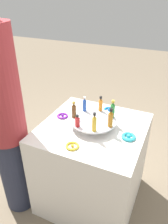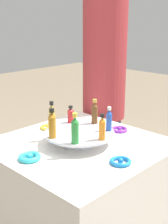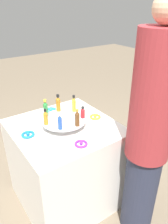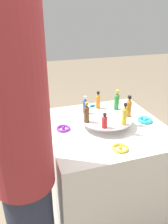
% 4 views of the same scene
% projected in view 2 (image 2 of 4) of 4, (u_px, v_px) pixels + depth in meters
% --- Properties ---
extents(party_table, '(0.80, 0.80, 0.79)m').
position_uv_depth(party_table, '(80.00, 210.00, 1.73)').
color(party_table, silver).
rests_on(party_table, ground_plane).
extents(display_stand, '(0.36, 0.36, 0.07)m').
position_uv_depth(display_stand, '(79.00, 135.00, 1.60)').
color(display_stand, silver).
rests_on(display_stand, party_table).
extents(bottle_orange, '(0.03, 0.03, 0.13)m').
position_uv_depth(bottle_orange, '(102.00, 128.00, 1.47)').
color(bottle_orange, orange).
rests_on(bottle_orange, display_stand).
extents(bottle_blue, '(0.03, 0.03, 0.13)m').
position_uv_depth(bottle_blue, '(109.00, 120.00, 1.59)').
color(bottle_blue, '#234CAD').
rests_on(bottle_blue, display_stand).
extents(bottle_brown, '(0.04, 0.04, 0.14)m').
position_uv_depth(bottle_brown, '(95.00, 112.00, 1.69)').
color(bottle_brown, brown).
rests_on(bottle_brown, display_stand).
extents(bottle_red, '(0.03, 0.03, 0.10)m').
position_uv_depth(bottle_red, '(71.00, 115.00, 1.71)').
color(bottle_red, '#B21E23').
rests_on(bottle_red, display_stand).
extents(bottle_gold, '(0.03, 0.03, 0.15)m').
position_uv_depth(bottle_gold, '(52.00, 116.00, 1.62)').
color(bottle_gold, gold).
rests_on(bottle_gold, display_stand).
extents(bottle_amber, '(0.04, 0.04, 0.15)m').
position_uv_depth(bottle_amber, '(52.00, 124.00, 1.49)').
color(bottle_amber, '#AD6B19').
rests_on(bottle_amber, display_stand).
extents(bottle_green, '(0.04, 0.04, 0.15)m').
position_uv_depth(bottle_green, '(75.00, 130.00, 1.43)').
color(bottle_green, '#288438').
rests_on(bottle_green, display_stand).
extents(ribbon_bow_teal, '(0.10, 0.10, 0.03)m').
position_uv_depth(ribbon_bow_teal, '(30.00, 157.00, 1.43)').
color(ribbon_bow_teal, '#2DB7CC').
rests_on(ribbon_bow_teal, party_table).
extents(ribbon_bow_blue, '(0.10, 0.10, 0.03)m').
position_uv_depth(ribbon_bow_blue, '(120.00, 161.00, 1.39)').
color(ribbon_bow_blue, blue).
rests_on(ribbon_bow_blue, party_table).
extents(ribbon_bow_purple, '(0.09, 0.09, 0.02)m').
position_uv_depth(ribbon_bow_purple, '(119.00, 129.00, 1.79)').
color(ribbon_bow_purple, purple).
rests_on(ribbon_bow_purple, party_table).
extents(ribbon_bow_gold, '(0.10, 0.10, 0.02)m').
position_uv_depth(ribbon_bow_gold, '(48.00, 127.00, 1.82)').
color(ribbon_bow_gold, gold).
rests_on(ribbon_bow_gold, party_table).
extents(person_figure, '(0.30, 0.30, 1.75)m').
position_uv_depth(person_figure, '(104.00, 96.00, 2.19)').
color(person_figure, '#282D42').
rests_on(person_figure, ground_plane).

